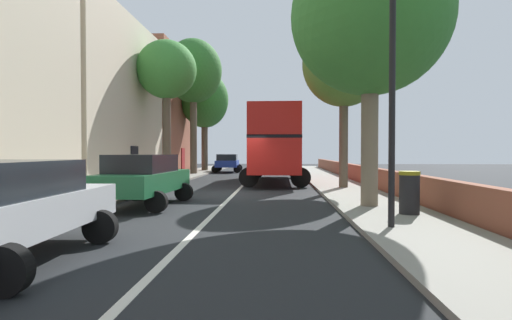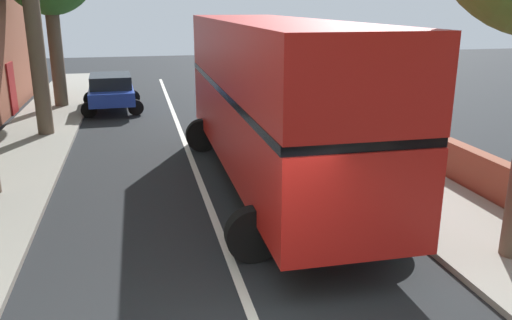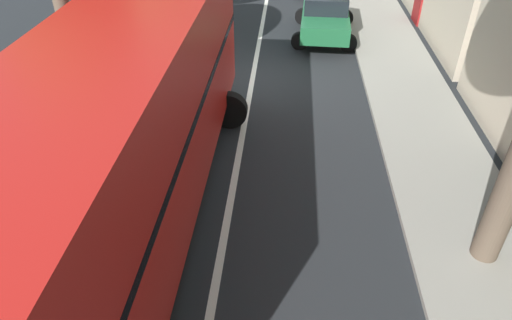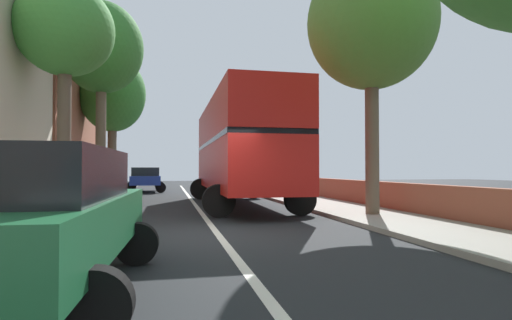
{
  "view_description": "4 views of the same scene",
  "coord_description": "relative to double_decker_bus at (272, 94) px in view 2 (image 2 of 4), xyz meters",
  "views": [
    {
      "loc": [
        1.8,
        -16.81,
        1.77
      ],
      "look_at": [
        0.64,
        5.19,
        1.32
      ],
      "focal_mm": 28.12,
      "sensor_mm": 36.0,
      "label": 1
    },
    {
      "loc": [
        -1.44,
        -5.21,
        4.41
      ],
      "look_at": [
        1.23,
        6.39,
        0.83
      ],
      "focal_mm": 36.59,
      "sensor_mm": 36.0,
      "label": 2
    },
    {
      "loc": [
        -1.11,
        13.76,
        6.6
      ],
      "look_at": [
        -0.64,
        7.23,
        1.91
      ],
      "focal_mm": 32.13,
      "sensor_mm": 36.0,
      "label": 3
    },
    {
      "loc": [
        -1.09,
        -9.01,
        1.45
      ],
      "look_at": [
        2.63,
        7.96,
        1.85
      ],
      "focal_mm": 28.22,
      "sensor_mm": 36.0,
      "label": 4
    }
  ],
  "objects": [
    {
      "name": "parked_car_blue_left_3",
      "position": [
        -4.2,
        10.93,
        -1.46
      ],
      "size": [
        2.59,
        4.22,
        1.56
      ],
      "color": "#1E389E",
      "rests_on": "ground"
    },
    {
      "name": "double_decker_bus",
      "position": [
        0.0,
        0.0,
        0.0
      ],
      "size": [
        3.6,
        10.92,
        4.06
      ],
      "color": "#B21814",
      "rests_on": "ground"
    }
  ]
}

